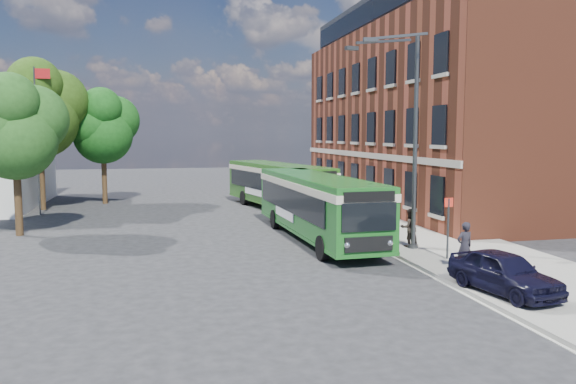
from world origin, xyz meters
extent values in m
plane|color=#252528|center=(0.00, 0.00, 0.00)|extent=(120.00, 120.00, 0.00)
cube|color=gray|center=(7.00, 8.00, 0.07)|extent=(6.00, 48.00, 0.15)
cube|color=beige|center=(3.95, 8.00, 0.01)|extent=(0.12, 48.00, 0.01)
cube|color=brown|center=(14.00, 12.00, 6.00)|extent=(12.00, 26.00, 12.00)
cube|color=#B9AD9C|center=(7.96, 12.00, 3.60)|extent=(0.12, 26.00, 0.35)
cube|color=black|center=(14.00, 12.00, 13.10)|extent=(10.80, 24.80, 2.20)
cube|color=black|center=(8.57, 12.00, 13.10)|extent=(0.08, 24.00, 1.40)
cylinder|color=#333537|center=(-12.50, 13.00, 4.50)|extent=(0.10, 0.10, 9.00)
cube|color=#A81315|center=(-12.05, 13.00, 8.60)|extent=(0.90, 0.02, 0.60)
cylinder|color=#333537|center=(5.20, -2.00, 0.15)|extent=(0.44, 0.44, 0.30)
cylinder|color=#333537|center=(5.20, -2.00, 4.50)|extent=(0.18, 0.18, 9.00)
cube|color=#333537|center=(3.96, -2.60, 8.80)|extent=(2.58, 0.46, 0.37)
cube|color=#333537|center=(3.96, -1.40, 8.80)|extent=(2.58, 0.46, 0.37)
cube|color=#333537|center=(2.73, -3.08, 8.55)|extent=(0.55, 0.22, 0.16)
cube|color=#333537|center=(2.73, -0.92, 8.55)|extent=(0.55, 0.22, 0.16)
cylinder|color=#333537|center=(5.60, -4.20, 1.25)|extent=(0.08, 0.08, 2.50)
cube|color=red|center=(5.60, -4.20, 2.35)|extent=(0.35, 0.04, 0.35)
cube|color=#1B5E1E|center=(1.92, 1.60, 1.77)|extent=(3.04, 12.49, 2.45)
cube|color=#1B5E1E|center=(1.92, 1.60, 0.50)|extent=(3.08, 12.53, 0.14)
cube|color=black|center=(0.63, 1.85, 1.90)|extent=(0.54, 10.59, 1.10)
cube|color=black|center=(3.19, 1.96, 1.90)|extent=(0.54, 10.59, 1.10)
cube|color=beige|center=(1.92, 1.60, 2.60)|extent=(3.10, 12.56, 0.32)
cube|color=#1B5E1E|center=(1.92, 1.60, 2.96)|extent=(2.93, 12.39, 0.12)
cube|color=black|center=(2.19, -4.62, 1.95)|extent=(2.15, 0.17, 1.05)
cube|color=black|center=(2.19, -4.63, 2.70)|extent=(2.00, 0.17, 0.38)
cube|color=black|center=(2.19, -4.63, 0.95)|extent=(1.90, 0.16, 0.55)
sphere|color=silver|center=(1.34, -4.65, 0.95)|extent=(0.26, 0.26, 0.26)
sphere|color=silver|center=(3.04, -4.57, 0.95)|extent=(0.26, 0.26, 0.26)
cube|color=black|center=(1.65, 7.83, 2.00)|extent=(2.00, 0.17, 0.90)
cube|color=white|center=(0.59, 2.55, 1.15)|extent=(0.18, 3.20, 0.45)
cylinder|color=black|center=(0.94, -2.84, 0.50)|extent=(0.32, 1.01, 1.00)
cylinder|color=black|center=(3.28, -2.74, 0.50)|extent=(0.32, 1.01, 1.00)
cylinder|color=black|center=(0.61, 4.95, 0.50)|extent=(0.32, 1.01, 1.00)
cylinder|color=black|center=(2.94, 5.05, 0.50)|extent=(0.32, 1.01, 1.00)
cube|color=#255818|center=(2.28, 12.33, 1.77)|extent=(4.98, 12.28, 2.45)
cube|color=#255818|center=(2.28, 12.33, 0.50)|extent=(5.03, 12.33, 0.14)
cube|color=black|center=(0.97, 12.35, 1.90)|extent=(2.24, 10.01, 1.10)
cube|color=black|center=(3.47, 12.89, 1.90)|extent=(2.24, 10.01, 1.10)
cube|color=beige|center=(2.28, 12.33, 2.60)|extent=(5.05, 12.35, 0.32)
cube|color=#255818|center=(2.28, 12.33, 2.96)|extent=(4.86, 12.16, 0.12)
cube|color=black|center=(3.56, 6.43, 1.95)|extent=(2.12, 0.53, 1.05)
cube|color=black|center=(3.56, 6.42, 2.70)|extent=(1.97, 0.50, 0.38)
cube|color=black|center=(3.56, 6.42, 0.95)|extent=(1.87, 0.48, 0.55)
sphere|color=silver|center=(2.73, 6.26, 0.95)|extent=(0.26, 0.26, 0.26)
sphere|color=silver|center=(4.39, 6.62, 0.95)|extent=(0.26, 0.26, 0.26)
cube|color=black|center=(1.01, 18.24, 2.00)|extent=(1.97, 0.50, 0.90)
cube|color=white|center=(0.81, 13.04, 1.15)|extent=(0.71, 3.14, 0.45)
cylinder|color=black|center=(2.03, 7.97, 0.50)|extent=(0.48, 1.04, 1.00)
cylinder|color=black|center=(4.32, 8.46, 0.50)|extent=(0.48, 1.04, 1.00)
cylinder|color=black|center=(0.46, 15.22, 0.50)|extent=(0.48, 1.04, 1.00)
cylinder|color=black|center=(2.75, 15.72, 0.50)|extent=(0.48, 1.04, 1.00)
imported|color=black|center=(4.90, -8.93, 0.80)|extent=(2.18, 4.04, 1.30)
imported|color=black|center=(5.28, -6.00, 1.01)|extent=(0.68, 0.50, 1.73)
imported|color=black|center=(5.18, -1.67, 0.97)|extent=(0.82, 0.65, 1.64)
cylinder|color=#3A2815|center=(-12.04, 5.74, 1.68)|extent=(0.36, 0.36, 3.35)
sphere|color=#214D19|center=(-12.04, 5.74, 4.73)|extent=(3.96, 3.96, 3.96)
sphere|color=#214D19|center=(-11.28, 6.35, 5.72)|extent=(3.35, 3.35, 3.35)
sphere|color=#214D19|center=(-12.04, 4.97, 6.48)|extent=(2.74, 2.74, 2.74)
cylinder|color=#3A2815|center=(-12.83, 15.61, 2.09)|extent=(0.36, 0.36, 4.18)
sphere|color=#254310|center=(-12.83, 15.61, 5.89)|extent=(4.94, 4.94, 4.94)
sphere|color=#254310|center=(-11.88, 16.37, 7.13)|extent=(4.18, 4.18, 4.18)
sphere|color=#254310|center=(-13.68, 14.94, 6.65)|extent=(3.80, 3.80, 3.80)
sphere|color=#254310|center=(-12.83, 14.65, 8.08)|extent=(3.42, 3.42, 3.42)
cylinder|color=#3A2815|center=(-9.16, 18.16, 1.75)|extent=(0.36, 0.36, 3.51)
sphere|color=#134613|center=(-9.16, 18.16, 4.94)|extent=(4.14, 4.14, 4.14)
sphere|color=#134613|center=(-8.37, 18.80, 5.98)|extent=(3.51, 3.51, 3.51)
sphere|color=#134613|center=(-9.88, 17.61, 5.58)|extent=(3.19, 3.19, 3.19)
sphere|color=#134613|center=(-9.16, 17.37, 6.77)|extent=(2.87, 2.87, 2.87)
camera|label=1|loc=(-5.17, -23.73, 4.97)|focal=35.00mm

